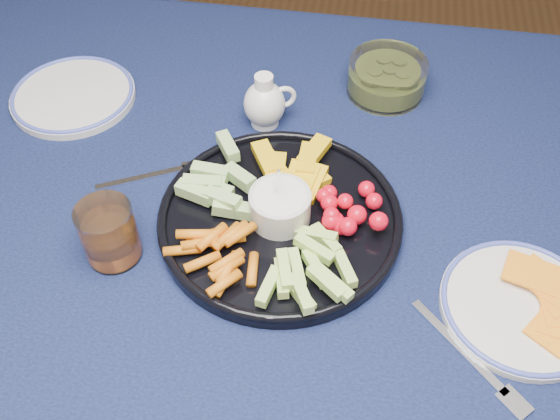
% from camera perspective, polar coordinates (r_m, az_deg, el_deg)
% --- Properties ---
extents(dining_table, '(1.67, 1.07, 0.75)m').
position_cam_1_polar(dining_table, '(0.97, 4.37, -4.21)').
color(dining_table, '#4D3319').
rests_on(dining_table, ground).
extents(crudite_platter, '(0.35, 0.35, 0.11)m').
position_cam_1_polar(crudite_platter, '(0.88, -0.16, -0.43)').
color(crudite_platter, black).
rests_on(crudite_platter, dining_table).
extents(creamer_pitcher, '(0.08, 0.07, 0.09)m').
position_cam_1_polar(creamer_pitcher, '(1.02, -1.37, 9.73)').
color(creamer_pitcher, white).
rests_on(creamer_pitcher, dining_table).
extents(pickle_bowl, '(0.13, 0.13, 0.06)m').
position_cam_1_polar(pickle_bowl, '(1.11, 9.71, 11.77)').
color(pickle_bowl, white).
rests_on(pickle_bowl, dining_table).
extents(cheese_plate, '(0.21, 0.21, 0.02)m').
position_cam_1_polar(cheese_plate, '(0.86, 21.24, -8.08)').
color(cheese_plate, silver).
rests_on(cheese_plate, dining_table).
extents(juice_tumbler, '(0.08, 0.08, 0.09)m').
position_cam_1_polar(juice_tumbler, '(0.86, -15.29, -2.29)').
color(juice_tumbler, white).
rests_on(juice_tumbler, dining_table).
extents(fork_left, '(0.16, 0.09, 0.00)m').
position_cam_1_polar(fork_left, '(0.98, -10.85, 3.29)').
color(fork_left, silver).
rests_on(fork_left, dining_table).
extents(fork_right, '(0.14, 0.14, 0.00)m').
position_cam_1_polar(fork_right, '(0.81, 17.58, -13.41)').
color(fork_right, silver).
rests_on(fork_right, dining_table).
extents(side_plate_extra, '(0.21, 0.21, 0.02)m').
position_cam_1_polar(side_plate_extra, '(1.14, -18.39, 9.94)').
color(side_plate_extra, silver).
rests_on(side_plate_extra, dining_table).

